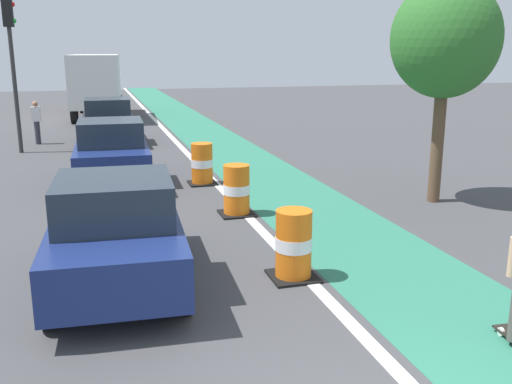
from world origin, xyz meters
name	(u,v)px	position (x,y,z in m)	size (l,w,h in m)	color
bike_lane_strip	(261,174)	(2.40, 12.00, 0.00)	(2.50, 80.00, 0.01)	#2D755B
lane_divider_stripe	(210,177)	(0.90, 12.00, 0.01)	(0.20, 80.00, 0.01)	silver
parked_sedan_nearest	(116,232)	(-1.93, 4.94, 0.83)	(2.09, 4.19, 1.70)	navy
parked_sedan_second	(112,152)	(-1.72, 12.02, 0.83)	(2.02, 4.16, 1.70)	navy
parked_sedan_third	(108,121)	(-1.59, 19.06, 0.83)	(1.96, 4.12, 1.70)	black
traffic_barrel_front	(294,245)	(0.70, 4.46, 0.53)	(0.73, 0.73, 1.09)	orange
traffic_barrel_mid	(237,191)	(0.71, 8.14, 0.53)	(0.73, 0.73, 1.09)	orange
traffic_barrel_back	(202,164)	(0.55, 11.22, 0.53)	(0.73, 0.73, 1.09)	orange
delivery_truck_down_block	(97,82)	(-1.81, 27.78, 1.85)	(2.79, 7.73, 3.23)	silver
traffic_light_corner	(11,49)	(-4.59, 17.66, 3.50)	(0.41, 0.32, 5.10)	#2D2D2D
pedestrian_crossing	(37,121)	(-4.18, 19.49, 0.86)	(0.34, 0.20, 1.61)	#33333D
street_tree_sidewalk	(445,40)	(5.44, 7.96, 3.67)	(2.40, 2.40, 5.00)	brown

